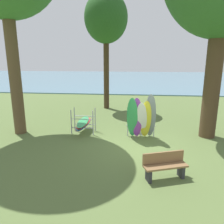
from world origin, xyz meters
TOP-DOWN VIEW (x-y plane):
  - ground_plane at (0.00, 0.00)m, footprint 80.00×80.00m
  - lake_water at (0.00, 31.25)m, footprint 80.00×36.00m
  - tree_mid_behind at (-2.19, 7.28)m, footprint 3.02×3.02m
  - leaning_board_pile at (0.28, 1.08)m, footprint 1.43×0.85m
  - board_storage_rack at (-2.63, 1.60)m, footprint 1.15×2.13m
  - park_bench at (0.96, -2.40)m, footprint 1.46×0.85m

SIDE VIEW (x-z plane):
  - ground_plane at x=0.00m, z-range 0.00..0.00m
  - lake_water at x=0.00m, z-range 0.00..0.10m
  - park_bench at x=0.96m, z-range 0.03..0.88m
  - board_storage_rack at x=-2.63m, z-range -0.13..1.12m
  - leaning_board_pile at x=0.28m, z-range -0.11..2.10m
  - tree_mid_behind at x=-2.19m, z-range 2.25..10.42m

